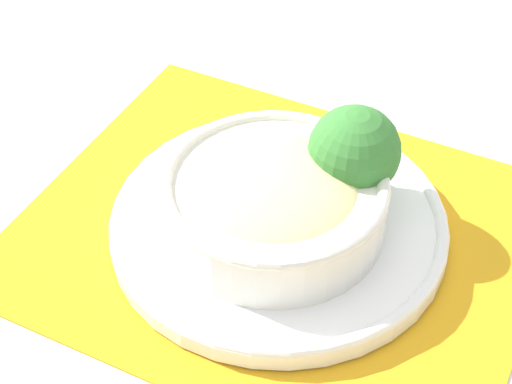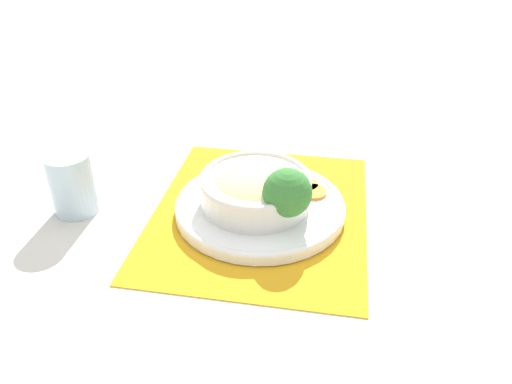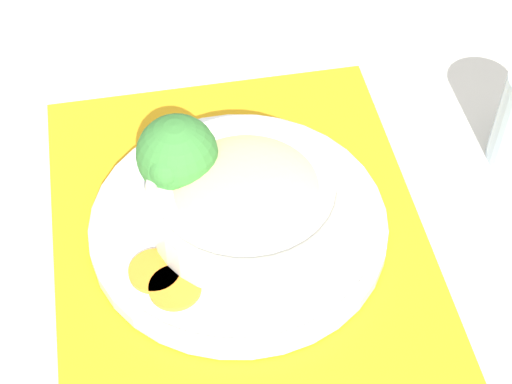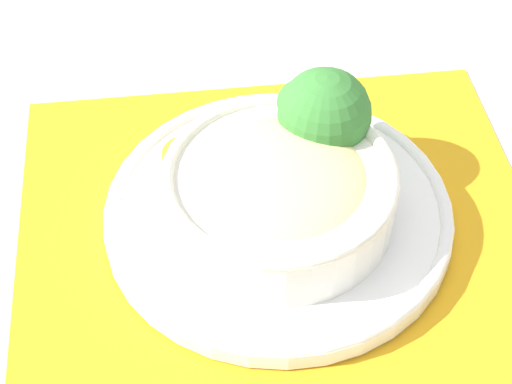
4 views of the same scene
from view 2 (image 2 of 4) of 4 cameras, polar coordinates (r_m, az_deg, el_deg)
name	(u,v)px [view 2 (image 2 of 4)]	position (r m, az deg, el deg)	size (l,w,h in m)	color
ground_plane	(260,213)	(0.87, 0.47, -2.37)	(4.00, 4.00, 0.00)	beige
placemat	(260,212)	(0.87, 0.47, -2.26)	(0.47, 0.41, 0.00)	orange
plate	(260,205)	(0.87, 0.47, -1.54)	(0.29, 0.29, 0.02)	white
bowl	(255,188)	(0.84, -0.13, 0.41)	(0.19, 0.19, 0.06)	silver
broccoli_floret	(288,193)	(0.79, 3.63, -0.11)	(0.08, 0.08, 0.10)	#759E51
carrot_slice_near	(313,192)	(0.89, 6.53, 0.01)	(0.05, 0.05, 0.01)	orange
carrot_slice_middle	(305,185)	(0.91, 5.61, 0.84)	(0.05, 0.05, 0.01)	orange
water_glass	(73,186)	(0.91, -20.18, 0.61)	(0.08, 0.08, 0.11)	silver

